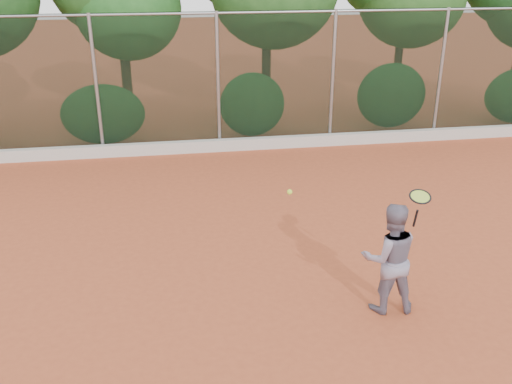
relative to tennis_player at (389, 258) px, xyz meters
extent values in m
plane|color=#A84827|center=(-1.63, 0.69, -0.83)|extent=(80.00, 80.00, 0.00)
cube|color=#BBB5AE|center=(-1.63, 7.51, -0.68)|extent=(24.00, 0.20, 0.30)
imported|color=slate|center=(0.00, 0.00, 0.00)|extent=(0.86, 0.70, 1.66)
cube|color=black|center=(-1.63, 7.69, 0.92)|extent=(24.00, 0.01, 3.50)
cylinder|color=gray|center=(-1.63, 7.69, 2.62)|extent=(24.00, 0.06, 0.06)
cylinder|color=gray|center=(-4.63, 7.69, 0.92)|extent=(0.09, 0.09, 3.50)
cylinder|color=gray|center=(-1.63, 7.69, 0.92)|extent=(0.09, 0.09, 3.50)
cylinder|color=gray|center=(1.37, 7.69, 0.92)|extent=(0.09, 0.09, 3.50)
cylinder|color=gray|center=(4.37, 7.69, 0.92)|extent=(0.09, 0.09, 3.50)
cylinder|color=#3E2C18|center=(-4.03, 9.99, 0.37)|extent=(0.28, 0.28, 2.40)
ellipsoid|color=#1F571E|center=(-3.83, 9.89, 2.57)|extent=(2.90, 2.40, 2.80)
cylinder|color=#3D2A17|center=(-0.03, 9.69, 0.67)|extent=(0.26, 0.26, 3.00)
cylinder|color=#402A18|center=(4.07, 9.89, 0.52)|extent=(0.24, 0.24, 2.70)
ellipsoid|color=#2F6A28|center=(-4.63, 8.49, 0.02)|extent=(2.20, 1.16, 1.60)
ellipsoid|color=#2E6C29|center=(-0.63, 8.49, 0.12)|extent=(1.80, 1.04, 1.76)
ellipsoid|color=#2A6727|center=(3.37, 8.49, 0.22)|extent=(2.00, 1.10, 1.84)
cylinder|color=black|center=(0.30, -0.04, 0.62)|extent=(0.05, 0.14, 0.30)
torus|color=black|center=(0.30, -0.10, 0.97)|extent=(0.34, 0.34, 0.12)
cylinder|color=#ACCB3B|center=(0.30, -0.10, 0.97)|extent=(0.29, 0.28, 0.09)
sphere|color=#C5EC35|center=(-1.44, 0.10, 1.07)|extent=(0.07, 0.07, 0.07)
camera|label=1|loc=(-2.99, -6.65, 3.99)|focal=40.00mm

